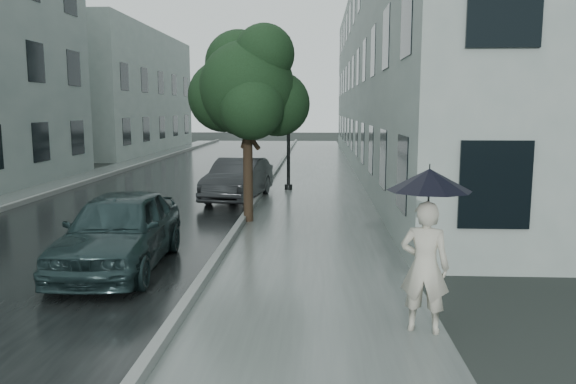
# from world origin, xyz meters

# --- Properties ---
(ground) EXTENTS (120.00, 120.00, 0.00)m
(ground) POSITION_xyz_m (0.00, 0.00, 0.00)
(ground) COLOR black
(ground) RESTS_ON ground
(sidewalk) EXTENTS (3.50, 60.00, 0.01)m
(sidewalk) POSITION_xyz_m (0.25, 12.00, 0.00)
(sidewalk) COLOR slate
(sidewalk) RESTS_ON ground
(kerb_near) EXTENTS (0.15, 60.00, 0.15)m
(kerb_near) POSITION_xyz_m (-1.57, 12.00, 0.07)
(kerb_near) COLOR slate
(kerb_near) RESTS_ON ground
(asphalt_road) EXTENTS (6.85, 60.00, 0.00)m
(asphalt_road) POSITION_xyz_m (-5.08, 12.00, 0.00)
(asphalt_road) COLOR black
(asphalt_road) RESTS_ON ground
(kerb_far) EXTENTS (0.15, 60.00, 0.15)m
(kerb_far) POSITION_xyz_m (-8.57, 12.00, 0.07)
(kerb_far) COLOR slate
(kerb_far) RESTS_ON ground
(sidewalk_far) EXTENTS (1.70, 60.00, 0.01)m
(sidewalk_far) POSITION_xyz_m (-9.50, 12.00, 0.00)
(sidewalk_far) COLOR #4C5451
(sidewalk_far) RESTS_ON ground
(building_near) EXTENTS (7.02, 36.00, 9.00)m
(building_near) POSITION_xyz_m (5.47, 19.50, 4.50)
(building_near) COLOR #94A19B
(building_near) RESTS_ON ground
(building_far_b) EXTENTS (7.02, 18.00, 8.00)m
(building_far_b) POSITION_xyz_m (-13.77, 30.00, 4.00)
(building_far_b) COLOR #94A19B
(building_far_b) RESTS_ON ground
(pedestrian) EXTENTS (0.72, 0.57, 1.72)m
(pedestrian) POSITION_xyz_m (1.69, -1.00, 0.87)
(pedestrian) COLOR beige
(pedestrian) RESTS_ON sidewalk
(umbrella) EXTENTS (1.41, 1.41, 1.24)m
(umbrella) POSITION_xyz_m (1.71, -0.98, 1.99)
(umbrella) COLOR black
(umbrella) RESTS_ON ground
(street_tree) EXTENTS (3.12, 2.83, 4.92)m
(street_tree) POSITION_xyz_m (-1.45, 6.15, 3.39)
(street_tree) COLOR #332619
(street_tree) RESTS_ON ground
(lamp_post) EXTENTS (0.82, 0.46, 5.43)m
(lamp_post) POSITION_xyz_m (-0.85, 11.80, 3.09)
(lamp_post) COLOR black
(lamp_post) RESTS_ON ground
(car_near) EXTENTS (1.85, 4.17, 1.40)m
(car_near) POSITION_xyz_m (-3.25, 1.69, 0.70)
(car_near) COLOR #1B2E2F
(car_near) RESTS_ON ground
(car_far) EXTENTS (1.94, 4.11, 1.30)m
(car_far) POSITION_xyz_m (-2.20, 9.53, 0.66)
(car_far) COLOR black
(car_far) RESTS_ON ground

